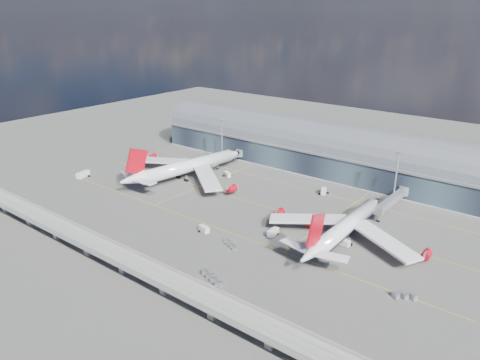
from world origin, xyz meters
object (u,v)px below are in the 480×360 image
Objects in this scene: service_truck_1 at (204,229)px; service_truck_3 at (273,232)px; floodlight_mast_right at (396,178)px; cargo_train_2 at (405,296)px; service_truck_2 at (341,241)px; service_truck_5 at (227,174)px; airliner_left at (185,167)px; service_truck_0 at (83,175)px; floodlight_mast_left at (222,140)px; service_truck_4 at (324,191)px; airliner_right at (345,228)px; cargo_train_1 at (231,245)px; cargo_train_0 at (212,278)px.

service_truck_3 is at bearing -46.43° from service_truck_1.
floodlight_mast_right reaches higher than cargo_train_2.
service_truck_2 is 36.87m from cargo_train_2.
service_truck_3 is 70.81m from service_truck_5.
service_truck_5 is at bearing 56.32° from airliner_left.
service_truck_0 is 116.05m from service_truck_3.
service_truck_4 is at bearing -4.89° from floodlight_mast_left.
cargo_train_2 is (129.68, -66.37, -12.75)m from floodlight_mast_left.
airliner_right reaches higher than service_truck_1.
service_truck_1 is 78.64m from cargo_train_2.
cargo_train_1 is 1.19× the size of cargo_train_2.
service_truck_2 is at bearing -82.56° from airliner_right.
service_truck_4 reaches higher than service_truck_1.
service_truck_3 is 56.34m from cargo_train_2.
airliner_left reaches higher than cargo_train_0.
service_truck_0 is at bearing -155.88° from floodlight_mast_right.
floodlight_mast_right is 4.47× the size of service_truck_3.
service_truck_5 is (-83.40, -15.40, -12.35)m from floodlight_mast_right.
floodlight_mast_left is 3.46× the size of cargo_train_2.
service_truck_4 is at bearing 73.69° from cargo_train_2.
cargo_train_0 is 23.82m from cargo_train_1.
cargo_train_1 is (-31.42, -26.94, -0.55)m from service_truck_2.
service_truck_3 is 0.54× the size of cargo_train_0.
service_truck_1 is 0.57× the size of cargo_train_1.
service_truck_2 is at bearing -5.38° from service_truck_0.
airliner_left is at bearing 103.23° from cargo_train_2.
cargo_train_1 is at bearing 6.92° from cargo_train_0.
service_truck_5 is at bearing 17.86° from cargo_train_1.
service_truck_3 is 1.04× the size of service_truck_5.
cargo_train_0 reaches higher than cargo_train_1.
service_truck_2 is at bearing -72.33° from cargo_train_1.
airliner_left reaches higher than service_truck_1.
airliner_left is 22.69m from service_truck_5.
floodlight_mast_left is 146.24m from cargo_train_2.
airliner_right is 27.37m from service_truck_3.
service_truck_5 is at bearing 159.07° from airliner_right.
airliner_left is 13.51× the size of service_truck_5.
airliner_left is 77.93m from cargo_train_1.
airliner_right is at bearing 1.88° from airliner_left.
floodlight_mast_left reaches higher than service_truck_3.
airliner_left is 1.13× the size of airliner_right.
service_truck_0 reaches higher than service_truck_5.
floodlight_mast_right is 3.46× the size of cargo_train_2.
floodlight_mast_right is 73.82m from cargo_train_2.
floodlight_mast_left is at bearing 154.17° from airliner_right.
cargo_train_0 is (118.53, -32.03, -0.75)m from service_truck_0.
service_truck_2 is (98.42, -46.85, -12.30)m from floodlight_mast_left.
service_truck_3 is at bearing -107.92° from service_truck_4.
service_truck_2 is at bearing 19.49° from service_truck_3.
cargo_train_0 reaches higher than cargo_train_2.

